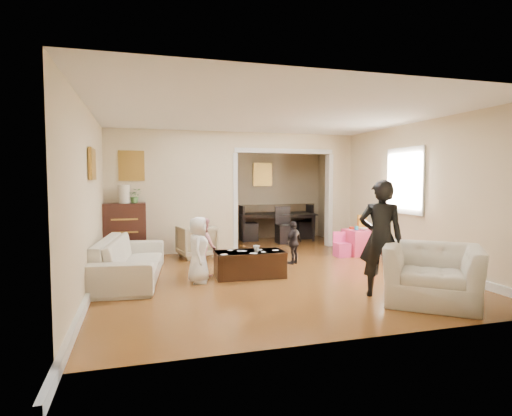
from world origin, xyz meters
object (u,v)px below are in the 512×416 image
object	(u,v)px
cyan_cup	(356,228)
child_toddler	(294,242)
child_kneel_a	(198,250)
armchair_front	(432,274)
table_lamp	(124,194)
adult_person	(381,238)
play_table	(359,242)
dining_table	(277,226)
coffee_cup	(256,249)
sofa	(130,259)
armchair_back	(197,241)
child_kneel_b	(204,246)
dresser	(125,231)
coffee_table	(250,264)

from	to	relation	value
cyan_cup	child_toddler	bearing A→B (deg)	-163.75
child_toddler	child_kneel_a	bearing A→B (deg)	-11.47
armchair_front	table_lamp	bearing A→B (deg)	171.39
child_kneel_a	armchair_front	bearing A→B (deg)	-110.86
armchair_front	adult_person	world-z (taller)	adult_person
play_table	child_kneel_a	bearing A→B (deg)	-158.47
play_table	dining_table	size ratio (longest dim) A/B	0.28
coffee_cup	adult_person	world-z (taller)	adult_person
sofa	armchair_back	world-z (taller)	sofa
adult_person	sofa	bearing A→B (deg)	-4.05
child_kneel_b	table_lamp	bearing A→B (deg)	17.82
coffee_cup	dining_table	size ratio (longest dim) A/B	0.05
coffee_cup	child_toddler	world-z (taller)	child_toddler
armchair_front	table_lamp	size ratio (longest dim) A/B	3.18
child_kneel_b	armchair_back	bearing A→B (deg)	-20.42
dresser	adult_person	distance (m)	5.03
table_lamp	adult_person	bearing A→B (deg)	-47.49
dining_table	play_table	bearing A→B (deg)	-58.12
coffee_cup	child_toddler	xyz separation A→B (m)	(0.95, 0.80, -0.06)
child_kneel_a	dresser	bearing A→B (deg)	39.34
child_toddler	coffee_cup	bearing A→B (deg)	3.28
coffee_cup	play_table	world-z (taller)	play_table
sofa	play_table	distance (m)	4.66
dresser	armchair_front	bearing A→B (deg)	-47.07
child_toddler	play_table	bearing A→B (deg)	160.09
coffee_table	child_toddler	distance (m)	1.30
child_toddler	sofa	bearing A→B (deg)	-28.17
adult_person	coffee_cup	bearing A→B (deg)	-23.25
table_lamp	dining_table	size ratio (longest dim) A/B	0.18
coffee_cup	coffee_table	bearing A→B (deg)	153.43
adult_person	child_kneel_b	size ratio (longest dim) A/B	1.63
armchair_back	dresser	size ratio (longest dim) A/B	0.65
adult_person	cyan_cup	bearing A→B (deg)	-88.04
sofa	child_kneel_b	world-z (taller)	child_kneel_b
coffee_table	dining_table	bearing A→B (deg)	65.27
play_table	child_kneel_b	xyz separation A→B (m)	(-3.41, -0.95, 0.22)
armchair_back	coffee_table	bearing A→B (deg)	96.57
dresser	child_kneel_a	size ratio (longest dim) A/B	1.09
child_kneel_b	dresser	bearing A→B (deg)	17.82
armchair_front	child_toddler	xyz separation A→B (m)	(-0.83, 2.74, 0.03)
child_kneel_a	child_kneel_b	world-z (taller)	child_kneel_a
sofa	armchair_front	distance (m)	4.39
armchair_front	coffee_table	world-z (taller)	armchair_front
armchair_back	play_table	bearing A→B (deg)	158.11
child_kneel_b	dining_table	bearing A→B (deg)	-51.90
child_kneel_a	table_lamp	bearing A→B (deg)	39.34
dining_table	child_kneel_b	bearing A→B (deg)	-114.37
dresser	cyan_cup	size ratio (longest dim) A/B	13.81
coffee_table	child_kneel_a	bearing A→B (deg)	-169.99
cyan_cup	child_toddler	xyz separation A→B (m)	(-1.56, -0.45, -0.17)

